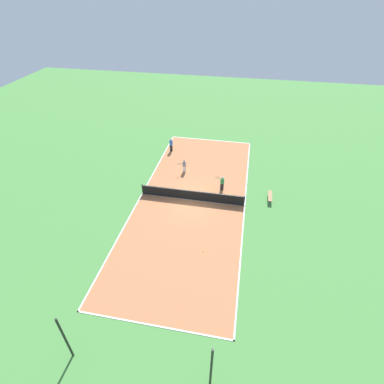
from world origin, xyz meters
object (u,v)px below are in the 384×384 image
object	(u,v)px
player_near_blue	(171,144)
player_far_green	(222,182)
tennis_ball_midcourt	(200,156)
tennis_ball_left_sideline	(203,251)
fence_post_back_left	(211,368)
fence_post_back_right	(65,338)
tennis_net	(192,195)
player_baseline_gray	(184,165)
tennis_ball_far_baseline	(208,190)
bench	(270,196)

from	to	relation	value
player_near_blue	player_far_green	size ratio (longest dim) A/B	1.05
tennis_ball_midcourt	tennis_ball_left_sideline	world-z (taller)	same
fence_post_back_left	fence_post_back_right	distance (m)	7.48
tennis_net	player_near_blue	bearing A→B (deg)	-64.51
player_baseline_gray	player_far_green	size ratio (longest dim) A/B	0.93
player_near_blue	player_far_green	distance (m)	9.23
tennis_ball_far_baseline	tennis_ball_left_sideline	distance (m)	7.76
bench	tennis_ball_midcourt	distance (m)	10.07
bench	player_near_blue	bearing A→B (deg)	-123.11
bench	tennis_ball_far_baseline	distance (m)	5.72
tennis_net	fence_post_back_right	bearing A→B (deg)	75.69
tennis_ball_midcourt	fence_post_back_right	bearing A→B (deg)	82.14
player_baseline_gray	fence_post_back_right	bearing A→B (deg)	45.28
bench	tennis_ball_far_baseline	bearing A→B (deg)	-93.67
bench	player_far_green	distance (m)	4.53
tennis_ball_far_baseline	tennis_ball_left_sideline	world-z (taller)	same
player_near_blue	tennis_ball_far_baseline	distance (m)	8.69
tennis_ball_midcourt	bench	bearing A→B (deg)	138.47
tennis_ball_left_sideline	fence_post_back_right	size ratio (longest dim) A/B	0.02
tennis_ball_left_sideline	fence_post_back_right	world-z (taller)	fence_post_back_right
tennis_net	player_far_green	size ratio (longest dim) A/B	6.32
tennis_ball_midcourt	fence_post_back_right	distance (m)	23.01
tennis_ball_left_sideline	tennis_ball_far_baseline	bearing A→B (deg)	-84.29
tennis_ball_far_baseline	tennis_ball_left_sideline	size ratio (longest dim) A/B	1.00
bench	player_far_green	bearing A→B (deg)	-98.79
fence_post_back_right	tennis_ball_midcourt	bearing A→B (deg)	-97.86
player_near_blue	tennis_ball_left_sideline	xyz separation A→B (m)	(-6.09, 14.54, -0.85)
player_near_blue	fence_post_back_right	distance (m)	23.27
fence_post_back_left	player_far_green	bearing A→B (deg)	-85.67
player_baseline_gray	tennis_net	bearing A→B (deg)	71.82
player_baseline_gray	tennis_ball_left_sideline	size ratio (longest dim) A/B	20.36
player_far_green	tennis_ball_far_baseline	xyz separation A→B (m)	(1.24, 0.32, -0.81)
player_near_blue	fence_post_back_right	xyz separation A→B (m)	(-0.35, 23.25, 0.86)
bench	player_near_blue	size ratio (longest dim) A/B	1.05
fence_post_back_left	player_baseline_gray	bearing A→B (deg)	-74.22
bench	tennis_ball_far_baseline	size ratio (longest dim) A/B	24.05
tennis_net	player_far_green	distance (m)	3.25
tennis_ball_midcourt	tennis_ball_far_baseline	distance (m)	6.57
player_near_blue	player_baseline_gray	bearing A→B (deg)	126.20
tennis_ball_midcourt	tennis_ball_left_sideline	size ratio (longest dim) A/B	1.00
bench	player_baseline_gray	world-z (taller)	player_baseline_gray
player_far_green	tennis_ball_left_sideline	bearing A→B (deg)	115.40
tennis_ball_left_sideline	tennis_ball_midcourt	bearing A→B (deg)	-79.48
tennis_ball_far_baseline	fence_post_back_right	bearing A→B (deg)	73.16
player_near_blue	player_far_green	bearing A→B (deg)	140.81
tennis_net	fence_post_back_right	size ratio (longest dim) A/B	2.66
tennis_ball_far_baseline	tennis_ball_left_sideline	bearing A→B (deg)	95.71
player_far_green	tennis_ball_far_baseline	distance (m)	1.52
tennis_net	tennis_ball_midcourt	world-z (taller)	tennis_net
tennis_ball_far_baseline	fence_post_back_right	distance (m)	17.25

